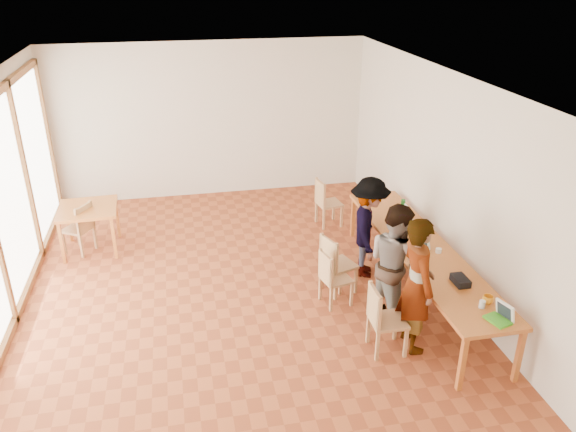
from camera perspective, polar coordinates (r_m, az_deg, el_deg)
The scene contains 24 objects.
ground at distance 8.00m, azimuth -5.03°, elevation -8.31°, with size 8.00×8.00×0.00m, color #A14C26.
wall_back at distance 11.08m, azimuth -7.88°, elevation 9.56°, with size 6.00×0.10×3.00m, color beige.
wall_front at distance 3.97m, azimuth 1.69°, elevation -21.08°, with size 6.00×0.10×3.00m, color beige.
wall_right at distance 8.14m, azimuth 16.03°, elevation 3.23°, with size 0.10×8.00×3.00m, color beige.
ceiling at distance 6.85m, azimuth -5.98°, elevation 13.40°, with size 6.00×8.00×0.04m, color white.
communal_table at distance 7.94m, azimuth 13.35°, elevation -3.34°, with size 0.80×4.00×0.75m.
side_table at distance 9.50m, azimuth -19.67°, elevation 0.39°, with size 0.90×0.90×0.75m.
chair_near at distance 6.80m, azimuth 9.43°, elevation -9.71°, with size 0.42×0.42×0.47m.
chair_mid at distance 7.86m, azimuth 4.68°, elevation -4.37°, with size 0.52×0.52×0.47m.
chair_far at distance 7.62m, azimuth 4.38°, elevation -5.83°, with size 0.44×0.44×0.42m.
chair_empty at distance 9.86m, azimuth 3.74°, elevation 1.83°, with size 0.45×0.45×0.46m.
chair_spare at distance 9.50m, azimuth -20.26°, elevation -0.69°, with size 0.54×0.54×0.45m.
person_near at distance 6.81m, azimuth 12.95°, elevation -6.81°, with size 0.63×0.41×1.72m, color gray.
person_mid at distance 7.31m, azimuth 10.81°, elevation -4.70°, with size 0.79×0.61×1.62m, color gray.
person_far at distance 8.28m, azimuth 8.18°, elevation -1.17°, with size 0.99×0.57×1.54m, color gray.
laptop_near at distance 6.62m, azimuth 20.85°, elevation -9.43°, with size 0.29×0.30×0.22m.
laptop_mid at distance 7.86m, azimuth 13.23°, elevation -2.75°, with size 0.30×0.32×0.23m.
laptop_far at distance 8.63m, azimuth 11.83°, elevation -0.04°, with size 0.24×0.28×0.23m.
yellow_mug at distance 6.87m, azimuth 19.65°, elevation -8.01°, with size 0.12×0.12×0.10m, color #FEA61C.
green_bottle at distance 8.72m, azimuth 11.57°, elevation 0.80°, with size 0.07×0.07×0.28m, color #1E6821.
clear_glass at distance 6.77m, azimuth 19.11°, elevation -8.47°, with size 0.07×0.07×0.09m, color silver.
condiment_cup at distance 7.81m, azimuth 15.05°, elevation -3.42°, with size 0.08×0.08×0.06m, color white.
pink_phone at distance 7.73m, azimuth 11.61°, elevation -3.53°, with size 0.05×0.10×0.01m, color #BE3E5D.
black_pouch at distance 7.15m, azimuth 17.11°, elevation -6.28°, with size 0.16×0.26×0.09m, color black.
Camera 1 is at (-0.66, -6.69, 4.34)m, focal length 35.00 mm.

